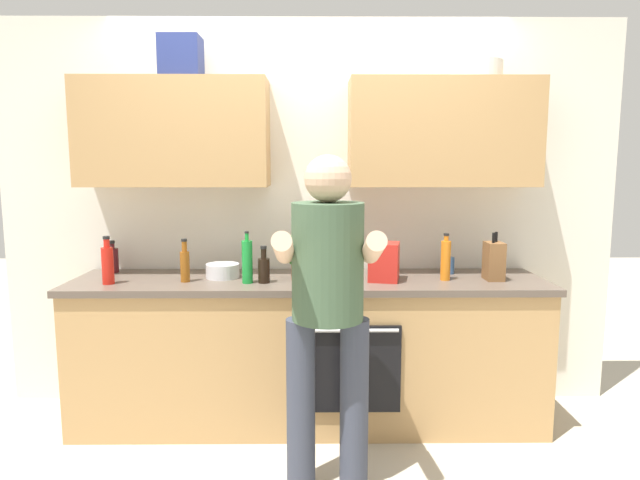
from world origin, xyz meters
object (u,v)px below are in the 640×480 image
cup_ceramic (318,267)px  cup_tea (448,265)px  bottle_soda (247,261)px  knife_block (494,261)px  potted_herb (299,253)px  bottle_soy (264,269)px  bottle_wine (112,259)px  bottle_hotsauce (108,264)px  bottle_oil (346,253)px  person_standing (328,297)px  grocery_bag_crisps (384,262)px  mixing_bowl (223,271)px  bottle_syrup (185,264)px  bottle_juice (446,259)px

cup_ceramic → cup_tea: bearing=0.8°
bottle_soda → knife_block: bearing=3.1°
cup_ceramic → potted_herb: potted_herb is taller
bottle_soda → bottle_soy: 0.11m
bottle_wine → bottle_hotsauce: (0.10, -0.34, 0.03)m
potted_herb → cup_tea: bearing=11.4°
bottle_oil → bottle_wine: size_ratio=1.49×
cup_ceramic → knife_block: 1.06m
person_standing → knife_block: (1.01, 0.68, 0.05)m
bottle_oil → potted_herb: bearing=-146.7°
bottle_oil → potted_herb: (-0.28, -0.19, 0.03)m
bottle_oil → bottle_hotsauce: bottle_oil is taller
bottle_soda → bottle_wine: 0.96m
bottle_soy → knife_block: (1.36, 0.07, 0.03)m
cup_ceramic → grocery_bag_crisps: size_ratio=0.42×
knife_block → mixing_bowl: bearing=177.3°
person_standing → knife_block: 1.21m
person_standing → potted_herb: size_ratio=5.80×
grocery_bag_crisps → bottle_syrup: bearing=-178.6°
bottle_soda → person_standing: bearing=-52.9°
bottle_soy → cup_tea: size_ratio=2.08×
cup_ceramic → person_standing: bearing=-87.4°
bottle_soda → bottle_hotsauce: 0.80m
bottle_juice → person_standing: bearing=-136.8°
bottle_soda → bottle_hotsauce: (-0.80, -0.02, -0.01)m
bottle_oil → mixing_bowl: size_ratio=1.52×
person_standing → bottle_soda: (-0.45, 0.60, 0.07)m
bottle_hotsauce → mixing_bowl: size_ratio=1.38×
person_standing → bottle_wine: person_standing is taller
bottle_oil → mixing_bowl: bottle_oil is taller
bottle_juice → bottle_hotsauce: 1.97m
person_standing → bottle_oil: bearing=81.4°
cup_ceramic → knife_block: bearing=-9.8°
bottle_wine → grocery_bag_crisps: bearing=-8.6°
bottle_soy → potted_herb: bearing=20.1°
person_standing → bottle_juice: person_standing is taller
bottle_juice → bottle_hotsauce: bearing=-177.4°
person_standing → bottle_hotsauce: size_ratio=5.86×
bottle_juice → grocery_bag_crisps: (-0.37, -0.01, -0.01)m
bottle_juice → potted_herb: 0.87m
bottle_soy → knife_block: knife_block is taller
bottle_juice → mixing_bowl: (-1.34, 0.08, -0.08)m
bottle_soy → bottle_oil: bearing=28.1°
person_standing → bottle_wine: bearing=145.7°
knife_block → person_standing: bearing=-146.0°
knife_block → potted_herb: (-1.16, 0.00, 0.05)m
bottle_oil → bottle_soda: (-0.58, -0.27, -0.01)m
potted_herb → bottle_soy: bearing=-159.9°
bottle_soda → potted_herb: bottle_soda is taller
bottle_wine → potted_herb: bearing=-11.4°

